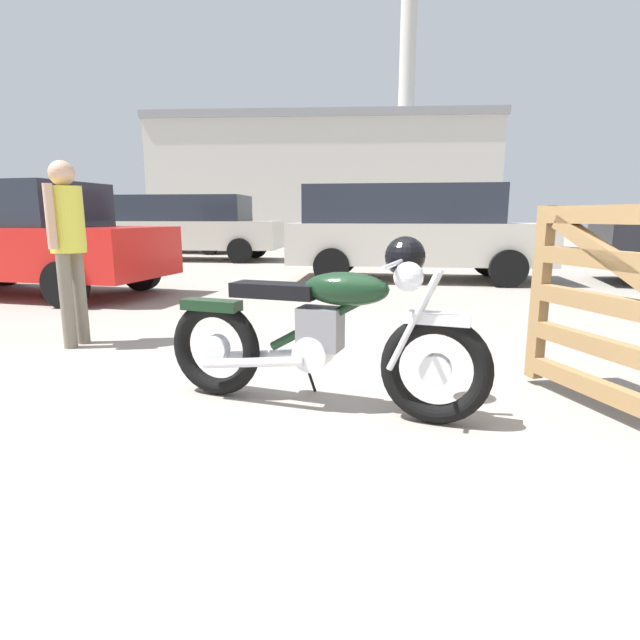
{
  "coord_description": "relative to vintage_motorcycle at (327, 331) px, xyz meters",
  "views": [
    {
      "loc": [
        0.51,
        -2.7,
        1.18
      ],
      "look_at": [
        0.04,
        0.79,
        0.47
      ],
      "focal_mm": 28.8,
      "sensor_mm": 36.0,
      "label": 1
    }
  ],
  "objects": [
    {
      "name": "ground_plane",
      "position": [
        -0.15,
        -0.34,
        -0.49
      ],
      "size": [
        80.0,
        80.0,
        0.0
      ],
      "primitive_type": "plane",
      "color": "gray"
    },
    {
      "name": "vintage_motorcycle",
      "position": [
        0.0,
        0.0,
        0.0
      ],
      "size": [
        2.06,
        0.72,
        1.07
      ],
      "rotation": [
        0.0,
        0.0,
        -0.22
      ],
      "color": "black",
      "rests_on": "ground_plane"
    },
    {
      "name": "bystander",
      "position": [
        -2.5,
        1.26,
        0.53
      ],
      "size": [
        0.3,
        0.46,
        1.66
      ],
      "rotation": [
        0.0,
        0.0,
        3.06
      ],
      "color": "#706656",
      "rests_on": "ground_plane"
    },
    {
      "name": "white_estate_far",
      "position": [
        0.75,
        6.84,
        0.45
      ],
      "size": [
        4.71,
        1.99,
        1.74
      ],
      "rotation": [
        0.0,
        0.0,
        -0.0
      ],
      "color": "black",
      "rests_on": "ground_plane"
    },
    {
      "name": "red_hatchback_near",
      "position": [
        -5.08,
        10.64,
        0.45
      ],
      "size": [
        4.75,
        2.07,
        1.74
      ],
      "rotation": [
        0.0,
        0.0,
        0.03
      ],
      "color": "black",
      "rests_on": "ground_plane"
    },
    {
      "name": "pale_sedan_back",
      "position": [
        -6.3,
        13.5,
        0.43
      ],
      "size": [
        4.02,
        2.07,
        1.78
      ],
      "rotation": [
        0.0,
        0.0,
        3.06
      ],
      "color": "black",
      "rests_on": "ground_plane"
    },
    {
      "name": "blue_hatchback_right",
      "position": [
        -7.77,
        16.41,
        0.43
      ],
      "size": [
        4.14,
        2.36,
        1.78
      ],
      "rotation": [
        0.0,
        0.0,
        0.19
      ],
      "color": "black",
      "rests_on": "ground_plane"
    },
    {
      "name": "silver_sedan_mid",
      "position": [
        -5.06,
        4.11,
        0.34
      ],
      "size": [
        4.37,
        2.29,
        1.67
      ],
      "rotation": [
        0.0,
        0.0,
        -0.12
      ],
      "color": "black",
      "rests_on": "ground_plane"
    },
    {
      "name": "industrial_building",
      "position": [
        -4.4,
        34.93,
        3.46
      ],
      "size": [
        23.68,
        11.27,
        15.95
      ],
      "rotation": [
        0.0,
        0.0,
        0.07
      ],
      "color": "beige",
      "rests_on": "ground_plane"
    }
  ]
}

